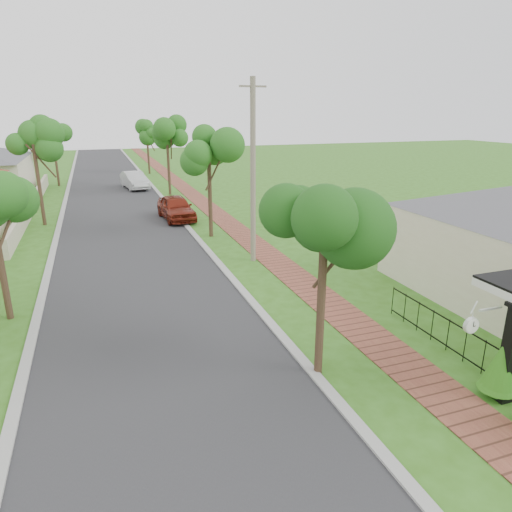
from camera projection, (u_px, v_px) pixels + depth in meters
ground at (316, 412)px, 10.65m from camera, size 160.00×160.00×0.00m
road at (123, 226)px, 27.65m from camera, size 7.00×120.00×0.02m
kerb_right at (183, 222)px, 28.81m from camera, size 0.30×120.00×0.10m
kerb_left at (58, 231)px, 26.50m from camera, size 0.30×120.00×0.10m
sidewalk at (222, 219)px, 29.64m from camera, size 1.50×120.00×0.03m
porch_post at (509, 357)px, 10.85m from camera, size 0.48×0.48×2.52m
picket_fence at (484, 356)px, 12.04m from camera, size 0.03×8.02×1.00m
street_trees at (112, 142)px, 32.45m from camera, size 10.70×37.65×5.89m
parked_car_red at (176, 208)px, 29.15m from camera, size 2.11×4.59×1.52m
parked_car_white at (134, 180)px, 40.61m from camera, size 2.32×4.73×1.49m
near_tree at (325, 228)px, 11.03m from camera, size 1.96×1.96×5.03m
utility_pole at (253, 173)px, 20.13m from camera, size 1.20×0.24×8.08m
station_clock at (473, 324)px, 10.69m from camera, size 1.05×0.13×0.57m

